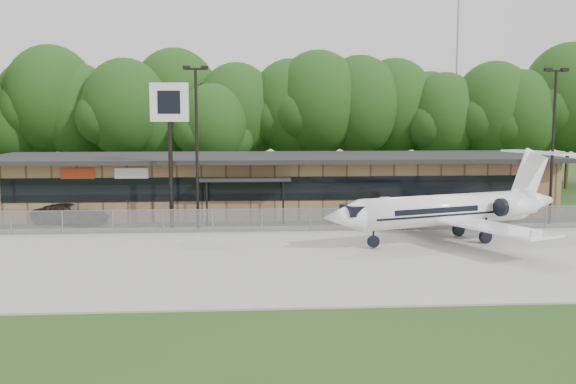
{
  "coord_description": "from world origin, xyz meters",
  "views": [
    {
      "loc": [
        -2.08,
        -23.93,
        7.05
      ],
      "look_at": [
        0.41,
        12.0,
        2.88
      ],
      "focal_mm": 40.0,
      "sensor_mm": 36.0,
      "label": 1
    }
  ],
  "objects": [
    {
      "name": "ground",
      "position": [
        0.0,
        0.0,
        0.0
      ],
      "size": [
        160.0,
        160.0,
        0.0
      ],
      "primitive_type": "plane",
      "color": "#264017",
      "rests_on": "ground"
    },
    {
      "name": "apron",
      "position": [
        0.0,
        8.0,
        0.04
      ],
      "size": [
        64.0,
        18.0,
        0.08
      ],
      "primitive_type": "cube",
      "color": "#9E9B93",
      "rests_on": "ground"
    },
    {
      "name": "parking_lot",
      "position": [
        0.0,
        19.5,
        0.03
      ],
      "size": [
        50.0,
        9.0,
        0.06
      ],
      "primitive_type": "cube",
      "color": "#383835",
      "rests_on": "ground"
    },
    {
      "name": "terminal",
      "position": [
        -0.0,
        23.94,
        2.18
      ],
      "size": [
        41.0,
        11.65,
        4.3
      ],
      "color": "olive",
      "rests_on": "ground"
    },
    {
      "name": "fence",
      "position": [
        0.0,
        15.0,
        0.78
      ],
      "size": [
        46.0,
        0.04,
        1.52
      ],
      "color": "gray",
      "rests_on": "ground"
    },
    {
      "name": "treeline",
      "position": [
        0.0,
        42.0,
        7.5
      ],
      "size": [
        72.0,
        12.0,
        15.0
      ],
      "primitive_type": null,
      "color": "#1E3C13",
      "rests_on": "ground"
    },
    {
      "name": "radio_mast",
      "position": [
        22.0,
        48.0,
        12.5
      ],
      "size": [
        0.2,
        0.2,
        25.0
      ],
      "primitive_type": "cylinder",
      "color": "gray",
      "rests_on": "ground"
    },
    {
      "name": "light_pole_mid",
      "position": [
        -5.0,
        16.5,
        5.98
      ],
      "size": [
        1.55,
        0.3,
        10.23
      ],
      "color": "black",
      "rests_on": "ground"
    },
    {
      "name": "light_pole_right",
      "position": [
        18.0,
        16.5,
        5.98
      ],
      "size": [
        1.55,
        0.3,
        10.23
      ],
      "color": "black",
      "rests_on": "ground"
    },
    {
      "name": "business_jet",
      "position": [
        9.66,
        11.13,
        1.86
      ],
      "size": [
        15.28,
        13.68,
        5.2
      ],
      "rotation": [
        0.0,
        0.0,
        0.33
      ],
      "color": "white",
      "rests_on": "ground"
    },
    {
      "name": "suv",
      "position": [
        -13.53,
        18.99,
        0.72
      ],
      "size": [
        5.68,
        4.18,
        1.44
      ],
      "primitive_type": "imported",
      "rotation": [
        0.0,
        0.0,
        1.18
      ],
      "color": "#2B2B2D",
      "rests_on": "ground"
    },
    {
      "name": "pole_sign",
      "position": [
        -6.68,
        16.79,
        7.06
      ],
      "size": [
        2.43,
        0.54,
        9.22
      ],
      "rotation": [
        0.0,
        0.0,
        -0.11
      ],
      "color": "black",
      "rests_on": "ground"
    }
  ]
}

